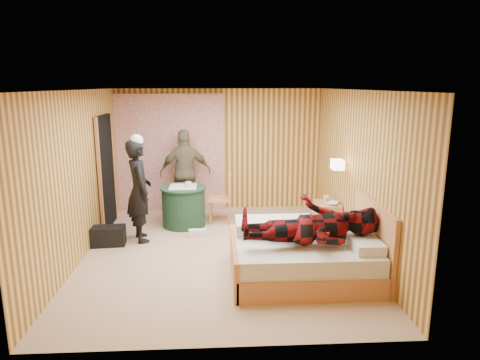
{
  "coord_description": "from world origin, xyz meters",
  "views": [
    {
      "loc": [
        -0.06,
        -6.32,
        2.58
      ],
      "look_at": [
        0.32,
        0.49,
        1.05
      ],
      "focal_mm": 32.0,
      "sensor_mm": 36.0,
      "label": 1
    }
  ],
  "objects": [
    {
      "name": "floor",
      "position": [
        0.0,
        0.0,
        0.0
      ],
      "size": [
        4.2,
        5.0,
        0.01
      ],
      "primitive_type": "cube",
      "color": "tan",
      "rests_on": "ground"
    },
    {
      "name": "curtain",
      "position": [
        -1.0,
        2.43,
        1.2
      ],
      "size": [
        2.2,
        0.08,
        2.4
      ],
      "primitive_type": "cube",
      "color": "beige",
      "rests_on": "floor"
    },
    {
      "name": "sneaker_right",
      "position": [
        -0.68,
        1.11,
        0.06
      ],
      "size": [
        0.27,
        0.18,
        0.11
      ],
      "primitive_type": "cube",
      "rotation": [
        0.0,
        0.0,
        -0.3
      ],
      "color": "silver",
      "rests_on": "floor"
    },
    {
      "name": "chair_near",
      "position": [
        0.08,
        1.52,
        0.55
      ],
      "size": [
        0.45,
        0.45,
        0.95
      ],
      "rotation": [
        0.0,
        0.0,
        -1.62
      ],
      "color": "#E0955C",
      "rests_on": "floor"
    },
    {
      "name": "duffel_bag",
      "position": [
        -1.85,
        0.41,
        0.16
      ],
      "size": [
        0.58,
        0.34,
        0.32
      ],
      "primitive_type": "cube",
      "rotation": [
        0.0,
        0.0,
        0.08
      ],
      "color": "black",
      "rests_on": "floor"
    },
    {
      "name": "sneaker_left",
      "position": [
        -0.4,
        0.7,
        0.07
      ],
      "size": [
        0.31,
        0.14,
        0.14
      ],
      "primitive_type": "cube",
      "rotation": [
        0.0,
        0.0,
        0.06
      ],
      "color": "silver",
      "rests_on": "floor"
    },
    {
      "name": "ceiling",
      "position": [
        0.0,
        0.0,
        2.5
      ],
      "size": [
        4.2,
        5.0,
        0.01
      ],
      "primitive_type": "cube",
      "color": "white",
      "rests_on": "wall_back"
    },
    {
      "name": "woman_standing",
      "position": [
        -1.35,
        0.63,
        0.86
      ],
      "size": [
        0.61,
        0.73,
        1.72
      ],
      "primitive_type": "imported",
      "rotation": [
        0.0,
        0.0,
        1.93
      ],
      "color": "black",
      "rests_on": "floor"
    },
    {
      "name": "doorway",
      "position": [
        -2.06,
        1.4,
        1.02
      ],
      "size": [
        0.06,
        0.9,
        2.05
      ],
      "primitive_type": "cube",
      "color": "black",
      "rests_on": "floor"
    },
    {
      "name": "wall_left",
      "position": [
        -2.1,
        0.0,
        1.25
      ],
      "size": [
        0.02,
        5.0,
        2.5
      ],
      "primitive_type": "cube",
      "color": "#EDBA5B",
      "rests_on": "floor"
    },
    {
      "name": "cup_table",
      "position": [
        -0.58,
        1.3,
        0.8
      ],
      "size": [
        0.16,
        0.16,
        0.1
      ],
      "primitive_type": "imported",
      "rotation": [
        0.0,
        0.0,
        0.42
      ],
      "color": "silver",
      "rests_on": "round_table"
    },
    {
      "name": "wall_lamp",
      "position": [
        1.92,
        0.45,
        1.3
      ],
      "size": [
        0.26,
        0.24,
        0.16
      ],
      "color": "gold",
      "rests_on": "wall_right"
    },
    {
      "name": "man_on_bed",
      "position": [
        1.15,
        -1.13,
        0.95
      ],
      "size": [
        0.86,
        0.67,
        1.77
      ],
      "primitive_type": "imported",
      "rotation": [
        0.0,
        1.57,
        0.0
      ],
      "color": "#66090C",
      "rests_on": "bed"
    },
    {
      "name": "round_table",
      "position": [
        -0.68,
        1.35,
        0.38
      ],
      "size": [
        0.85,
        0.85,
        0.75
      ],
      "color": "#214828",
      "rests_on": "floor"
    },
    {
      "name": "book_lower",
      "position": [
        1.88,
        0.76,
        0.56
      ],
      "size": [
        0.21,
        0.25,
        0.02
      ],
      "primitive_type": "imported",
      "rotation": [
        0.0,
        0.0,
        -0.23
      ],
      "color": "silver",
      "rests_on": "nightstand"
    },
    {
      "name": "bed",
      "position": [
        1.13,
        -0.9,
        0.3
      ],
      "size": [
        1.96,
        1.5,
        1.03
      ],
      "color": "#E0955C",
      "rests_on": "floor"
    },
    {
      "name": "man_at_table",
      "position": [
        -0.68,
        2.06,
        0.86
      ],
      "size": [
        1.06,
        0.55,
        1.72
      ],
      "primitive_type": "imported",
      "rotation": [
        0.0,
        0.0,
        3.27
      ],
      "color": "brown",
      "rests_on": "floor"
    },
    {
      "name": "cup_nightstand",
      "position": [
        1.88,
        0.94,
        0.59
      ],
      "size": [
        0.1,
        0.1,
        0.09
      ],
      "primitive_type": "imported",
      "rotation": [
        0.0,
        0.0,
        0.03
      ],
      "color": "silver",
      "rests_on": "nightstand"
    },
    {
      "name": "nightstand",
      "position": [
        1.88,
        0.81,
        0.28
      ],
      "size": [
        0.42,
        0.57,
        0.55
      ],
      "color": "#E0955C",
      "rests_on": "floor"
    },
    {
      "name": "wall_right",
      "position": [
        2.1,
        0.0,
        1.25
      ],
      "size": [
        0.02,
        5.0,
        2.5
      ],
      "primitive_type": "cube",
      "color": "#EDBA5B",
      "rests_on": "floor"
    },
    {
      "name": "wall_back",
      "position": [
        0.0,
        2.5,
        1.25
      ],
      "size": [
        4.2,
        0.02,
        2.5
      ],
      "primitive_type": "cube",
      "color": "#EDBA5B",
      "rests_on": "floor"
    },
    {
      "name": "chair_far",
      "position": [
        -0.69,
        2.02,
        0.54
      ],
      "size": [
        0.5,
        0.5,
        0.93
      ],
      "rotation": [
        0.0,
        0.0,
        0.21
      ],
      "color": "#E0955C",
      "rests_on": "floor"
    },
    {
      "name": "book_upper",
      "position": [
        1.88,
        0.76,
        0.58
      ],
      "size": [
        0.26,
        0.28,
        0.02
      ],
      "primitive_type": "imported",
      "rotation": [
        0.0,
        0.0,
        -0.54
      ],
      "color": "silver",
      "rests_on": "nightstand"
    }
  ]
}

